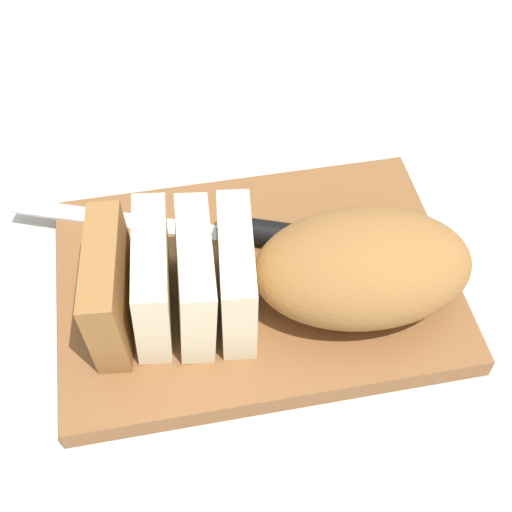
{
  "coord_description": "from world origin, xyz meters",
  "views": [
    {
      "loc": [
        0.07,
        0.39,
        0.56
      ],
      "look_at": [
        0.0,
        0.0,
        0.05
      ],
      "focal_mm": 48.87,
      "sensor_mm": 36.0,
      "label": 1
    }
  ],
  "objects": [
    {
      "name": "bread_loaf",
      "position": [
        -0.03,
        0.04,
        0.07
      ],
      "size": [
        0.35,
        0.15,
        0.09
      ],
      "rotation": [
        0.0,
        0.0,
        -0.09
      ],
      "color": "#996633",
      "rests_on": "cutting_board"
    },
    {
      "name": "crumb_stray_right",
      "position": [
        -0.06,
        -0.01,
        0.03
      ],
      "size": [
        0.0,
        0.0,
        0.0
      ],
      "primitive_type": "sphere",
      "color": "tan",
      "rests_on": "cutting_board"
    },
    {
      "name": "cutting_board",
      "position": [
        0.0,
        0.0,
        0.01
      ],
      "size": [
        0.38,
        0.26,
        0.02
      ],
      "primitive_type": "cube",
      "rotation": [
        0.0,
        0.0,
        -0.0
      ],
      "color": "brown",
      "rests_on": "ground_plane"
    },
    {
      "name": "crumb_stray_left",
      "position": [
        0.04,
        -0.01,
        0.03
      ],
      "size": [
        0.01,
        0.01,
        0.01
      ],
      "primitive_type": "sphere",
      "color": "tan",
      "rests_on": "cutting_board"
    },
    {
      "name": "ground_plane",
      "position": [
        0.0,
        0.0,
        0.0
      ],
      "size": [
        3.0,
        3.0,
        0.0
      ],
      "primitive_type": "plane",
      "color": "beige"
    },
    {
      "name": "crumb_near_loaf",
      "position": [
        -0.0,
        -0.06,
        0.03
      ],
      "size": [
        0.01,
        0.01,
        0.01
      ],
      "primitive_type": "sphere",
      "color": "tan",
      "rests_on": "cutting_board"
    },
    {
      "name": "bread_knife",
      "position": [
        0.02,
        -0.05,
        0.03
      ],
      "size": [
        0.28,
        0.13,
        0.03
      ],
      "rotation": [
        0.0,
        0.0,
        -0.37
      ],
      "color": "silver",
      "rests_on": "cutting_board"
    },
    {
      "name": "crumb_near_knife",
      "position": [
        -0.04,
        -0.05,
        0.02
      ],
      "size": [
        0.0,
        0.0,
        0.0
      ],
      "primitive_type": "sphere",
      "color": "tan",
      "rests_on": "cutting_board"
    }
  ]
}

